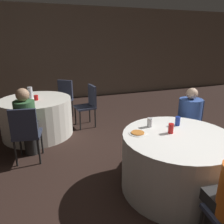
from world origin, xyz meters
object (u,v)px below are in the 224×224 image
object	(u,v)px
person_green_jacket	(27,124)
person_blue_shirt	(188,122)
chair_near_northeast	(189,122)
chair_far_south	(26,130)
chair_far_east	(89,102)
pizza_plate_near	(138,133)
table_far	(37,117)
soda_can_red	(171,128)
table_near	(176,162)
soda_can_silver	(150,122)
chair_far_northeast	(64,96)
soda_can_blue	(178,121)
bottle_far	(30,93)

from	to	relation	value
person_green_jacket	person_blue_shirt	bearing A→B (deg)	-8.99
chair_near_northeast	chair_far_south	size ratio (longest dim) A/B	1.00
chair_far_east	chair_far_south	bearing A→B (deg)	127.22
person_green_jacket	pizza_plate_near	bearing A→B (deg)	-33.98
person_blue_shirt	chair_far_south	bearing A→B (deg)	31.29
table_far	soda_can_red	world-z (taller)	soda_can_red
table_far	chair_far_south	bearing A→B (deg)	-99.56
person_blue_shirt	soda_can_red	world-z (taller)	person_blue_shirt
table_near	chair_near_northeast	distance (m)	1.10
table_far	person_blue_shirt	distance (m)	2.84
chair_near_northeast	person_green_jacket	xyz separation A→B (m)	(-2.52, 0.70, 0.04)
chair_far_east	soda_can_silver	xyz separation A→B (m)	(0.30, -2.12, 0.26)
table_far	soda_can_red	size ratio (longest dim) A/B	11.15
chair_far_northeast	person_green_jacket	bearing A→B (deg)	102.72
chair_near_northeast	person_blue_shirt	bearing A→B (deg)	90.00
chair_far_northeast	soda_can_blue	xyz separation A→B (m)	(1.10, -2.95, 0.26)
chair_far_east	person_green_jacket	world-z (taller)	person_green_jacket
person_blue_shirt	person_green_jacket	xyz separation A→B (m)	(-2.40, 0.81, 0.00)
table_near	chair_far_south	bearing A→B (deg)	143.88
soda_can_blue	bottle_far	distance (m)	2.83
chair_far_east	pizza_plate_near	xyz separation A→B (m)	(0.06, -2.26, 0.21)
table_near	person_green_jacket	size ratio (longest dim) A/B	1.16
chair_far_northeast	bottle_far	size ratio (longest dim) A/B	3.97
person_green_jacket	chair_far_east	bearing A→B (deg)	49.18
chair_far_south	pizza_plate_near	bearing A→B (deg)	-29.30
person_green_jacket	pizza_plate_near	distance (m)	1.80
chair_far_east	soda_can_blue	world-z (taller)	chair_far_east
chair_far_east	chair_far_northeast	xyz separation A→B (m)	(-0.42, 0.75, 0.00)
chair_far_east	bottle_far	size ratio (longest dim) A/B	3.97
chair_far_south	pizza_plate_near	distance (m)	1.71
chair_far_northeast	person_blue_shirt	xyz separation A→B (m)	(1.59, -2.59, 0.04)
chair_far_south	person_blue_shirt	size ratio (longest dim) A/B	0.80
chair_near_northeast	bottle_far	bearing A→B (deg)	11.72
person_green_jacket	soda_can_red	bearing A→B (deg)	-29.25
table_far	bottle_far	xyz separation A→B (m)	(-0.08, 0.06, 0.48)
person_blue_shirt	pizza_plate_near	xyz separation A→B (m)	(-1.11, -0.43, 0.17)
pizza_plate_near	chair_far_east	bearing A→B (deg)	91.44
table_far	chair_far_east	world-z (taller)	chair_far_east
person_green_jacket	chair_far_northeast	bearing A→B (deg)	74.93
soda_can_silver	bottle_far	distance (m)	2.53
soda_can_red	person_blue_shirt	bearing A→B (deg)	37.36
table_near	pizza_plate_near	world-z (taller)	pizza_plate_near
person_green_jacket	chair_near_northeast	bearing A→B (deg)	-5.89
table_near	soda_can_silver	world-z (taller)	soda_can_silver
soda_can_silver	pizza_plate_near	bearing A→B (deg)	-149.19
pizza_plate_near	bottle_far	world-z (taller)	bottle_far
table_far	chair_far_east	bearing A→B (deg)	6.01
table_near	chair_near_northeast	size ratio (longest dim) A/B	1.49
chair_far_south	chair_far_east	bearing A→B (deg)	52.78
table_near	chair_far_east	size ratio (longest dim) A/B	1.49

